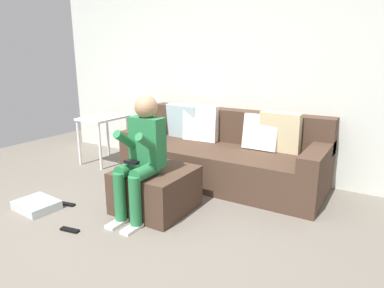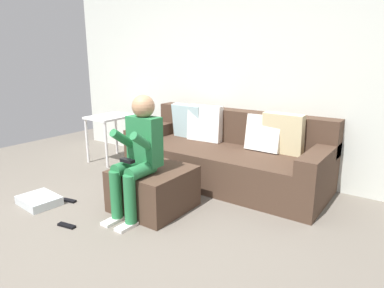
{
  "view_description": "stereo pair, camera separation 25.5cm",
  "coord_description": "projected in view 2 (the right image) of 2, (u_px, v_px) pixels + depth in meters",
  "views": [
    {
      "loc": [
        1.99,
        -1.71,
        1.52
      ],
      "look_at": [
        0.14,
        1.34,
        0.59
      ],
      "focal_mm": 31.46,
      "sensor_mm": 36.0,
      "label": 1
    },
    {
      "loc": [
        2.2,
        -1.57,
        1.52
      ],
      "look_at": [
        0.14,
        1.34,
        0.59
      ],
      "focal_mm": 31.46,
      "sensor_mm": 36.0,
      "label": 2
    }
  ],
  "objects": [
    {
      "name": "ground_plane",
      "position": [
        87.0,
        241.0,
        2.85
      ],
      "size": [
        7.33,
        7.33,
        0.0
      ],
      "primitive_type": "plane",
      "color": "#6B6359"
    },
    {
      "name": "wall_back",
      "position": [
        230.0,
        71.0,
        4.42
      ],
      "size": [
        5.64,
        0.1,
        2.67
      ],
      "primitive_type": "cube",
      "color": "silver",
      "rests_on": "ground_plane"
    },
    {
      "name": "couch_sectional",
      "position": [
        227.0,
        155.0,
        4.16
      ],
      "size": [
        2.44,
        0.98,
        0.91
      ],
      "color": "#473326",
      "rests_on": "ground_plane"
    },
    {
      "name": "ottoman",
      "position": [
        153.0,
        188.0,
        3.43
      ],
      "size": [
        0.69,
        0.71,
        0.43
      ],
      "primitive_type": "cube",
      "color": "#473326",
      "rests_on": "ground_plane"
    },
    {
      "name": "person_seated",
      "position": [
        138.0,
        151.0,
        3.18
      ],
      "size": [
        0.33,
        0.59,
        1.17
      ],
      "color": "#26723F",
      "rests_on": "ground_plane"
    },
    {
      "name": "storage_bin",
      "position": [
        39.0,
        200.0,
        3.55
      ],
      "size": [
        0.44,
        0.36,
        0.09
      ],
      "primitive_type": "cube",
      "rotation": [
        0.0,
        0.0,
        -0.08
      ],
      "color": "silver",
      "rests_on": "ground_plane"
    },
    {
      "name": "side_table",
      "position": [
        111.0,
        123.0,
        4.94
      ],
      "size": [
        0.48,
        0.63,
        0.68
      ],
      "color": "white",
      "rests_on": "ground_plane"
    },
    {
      "name": "remote_near_ottoman",
      "position": [
        67.0,
        226.0,
        3.09
      ],
      "size": [
        0.19,
        0.08,
        0.02
      ],
      "primitive_type": "cube",
      "rotation": [
        0.0,
        0.0,
        0.18
      ],
      "color": "black",
      "rests_on": "ground_plane"
    },
    {
      "name": "remote_by_storage_bin",
      "position": [
        69.0,
        200.0,
        3.63
      ],
      "size": [
        0.17,
        0.08,
        0.02
      ],
      "primitive_type": "cube",
      "rotation": [
        0.0,
        0.0,
        0.19
      ],
      "color": "black",
      "rests_on": "ground_plane"
    }
  ]
}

